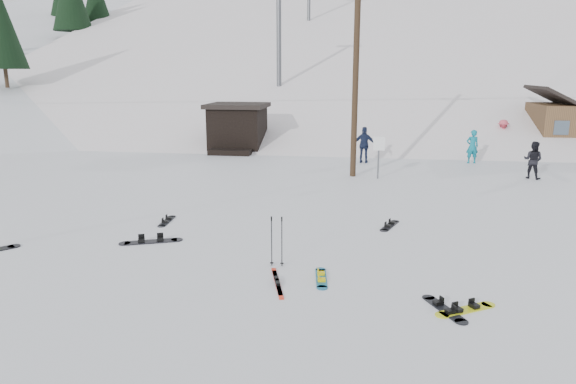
# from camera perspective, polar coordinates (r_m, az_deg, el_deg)

# --- Properties ---
(ground) EXTENTS (200.00, 200.00, 0.00)m
(ground) POSITION_cam_1_polar(r_m,az_deg,el_deg) (10.21, -6.52, -13.53)
(ground) COLOR silver
(ground) RESTS_ON ground
(ski_slope) EXTENTS (60.00, 85.24, 65.97)m
(ski_slope) POSITION_cam_1_polar(r_m,az_deg,el_deg) (65.96, 6.06, -1.38)
(ski_slope) COLOR white
(ski_slope) RESTS_ON ground
(ridge_left) EXTENTS (47.54, 95.03, 58.38)m
(ridge_left) POSITION_cam_1_polar(r_m,az_deg,el_deg) (70.33, -24.96, -0.80)
(ridge_left) COLOR silver
(ridge_left) RESTS_ON ground
(treeline_left) EXTENTS (20.00, 64.00, 10.00)m
(treeline_left) POSITION_cam_1_polar(r_m,az_deg,el_deg) (61.07, -28.47, 7.37)
(treeline_left) COLOR black
(treeline_left) RESTS_ON ground
(treeline_crest) EXTENTS (50.00, 6.00, 10.00)m
(treeline_crest) POSITION_cam_1_polar(r_m,az_deg,el_deg) (94.93, 7.09, 10.40)
(treeline_crest) COLOR black
(treeline_crest) RESTS_ON ski_slope
(utility_pole) EXTENTS (2.00, 0.26, 9.00)m
(utility_pole) POSITION_cam_1_polar(r_m,az_deg,el_deg) (22.79, 7.55, 13.39)
(utility_pole) COLOR #3A2819
(utility_pole) RESTS_ON ground
(trail_sign) EXTENTS (0.50, 0.09, 1.85)m
(trail_sign) POSITION_cam_1_polar(r_m,az_deg,el_deg) (22.62, 10.06, 4.64)
(trail_sign) COLOR #595B60
(trail_sign) RESTS_ON ground
(lift_hut) EXTENTS (3.40, 4.10, 2.75)m
(lift_hut) POSITION_cam_1_polar(r_m,az_deg,el_deg) (30.82, -5.61, 7.20)
(lift_hut) COLOR black
(lift_hut) RESTS_ON ground
(lift_tower_near) EXTENTS (2.20, 0.36, 8.00)m
(lift_tower_near) POSITION_cam_1_polar(r_m,az_deg,el_deg) (39.46, -1.02, 18.02)
(lift_tower_near) COLOR #595B60
(lift_tower_near) RESTS_ON ski_slope
(hero_snowboard) EXTENTS (0.37, 1.28, 0.09)m
(hero_snowboard) POSITION_cam_1_polar(r_m,az_deg,el_deg) (11.82, 3.72, -9.49)
(hero_snowboard) COLOR #166892
(hero_snowboard) RESTS_ON ground
(hero_skis) EXTENTS (0.56, 1.68, 0.09)m
(hero_skis) POSITION_cam_1_polar(r_m,az_deg,el_deg) (11.57, -1.20, -9.98)
(hero_skis) COLOR red
(hero_skis) RESTS_ON ground
(ski_poles) EXTENTS (0.34, 0.09, 1.23)m
(ski_poles) POSITION_cam_1_polar(r_m,az_deg,el_deg) (12.35, -1.26, -5.44)
(ski_poles) COLOR black
(ski_poles) RESTS_ON ground
(board_scatter_a) EXTENTS (1.62, 0.83, 0.12)m
(board_scatter_a) POSITION_cam_1_polar(r_m,az_deg,el_deg) (14.68, -14.98, -5.29)
(board_scatter_a) COLOR black
(board_scatter_a) RESTS_ON ground
(board_scatter_b) EXTENTS (0.31, 1.30, 0.09)m
(board_scatter_b) POSITION_cam_1_polar(r_m,az_deg,el_deg) (16.53, -13.31, -3.13)
(board_scatter_b) COLOR black
(board_scatter_b) RESTS_ON ground
(board_scatter_d) EXTENTS (0.75, 1.25, 0.10)m
(board_scatter_d) POSITION_cam_1_polar(r_m,az_deg,el_deg) (10.83, 16.96, -12.28)
(board_scatter_d) COLOR black
(board_scatter_d) RESTS_ON ground
(board_scatter_e) EXTENTS (1.25, 0.87, 0.10)m
(board_scatter_e) POSITION_cam_1_polar(r_m,az_deg,el_deg) (10.93, 19.13, -12.19)
(board_scatter_e) COLOR yellow
(board_scatter_e) RESTS_ON ground
(board_scatter_f) EXTENTS (0.63, 1.26, 0.09)m
(board_scatter_f) POSITION_cam_1_polar(r_m,az_deg,el_deg) (15.93, 11.24, -3.65)
(board_scatter_f) COLOR black
(board_scatter_f) RESTS_ON ground
(skier_teal) EXTENTS (0.67, 0.48, 1.71)m
(skier_teal) POSITION_cam_1_polar(r_m,az_deg,el_deg) (27.84, 19.80, 4.78)
(skier_teal) COLOR #0D7286
(skier_teal) RESTS_ON ground
(skier_dark) EXTENTS (1.01, 0.95, 1.64)m
(skier_dark) POSITION_cam_1_polar(r_m,az_deg,el_deg) (24.80, 25.56, 3.22)
(skier_dark) COLOR black
(skier_dark) RESTS_ON ground
(skier_pink) EXTENTS (1.31, 0.99, 1.81)m
(skier_pink) POSITION_cam_1_polar(r_m,az_deg,el_deg) (33.19, 22.72, 5.87)
(skier_pink) COLOR #D54B5D
(skier_pink) RESTS_ON ground
(skier_navy) EXTENTS (1.12, 0.55, 1.85)m
(skier_navy) POSITION_cam_1_polar(r_m,az_deg,el_deg) (26.55, 8.49, 5.19)
(skier_navy) COLOR #18203D
(skier_navy) RESTS_ON ground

